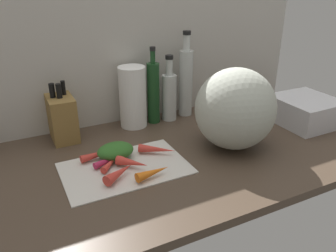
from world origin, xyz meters
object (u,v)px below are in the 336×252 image
object	(u,v)px
knife_block	(62,117)
paper_towel_roll	(133,97)
carrot_3	(153,172)
dish_rack	(305,111)
bottle_0	(153,92)
bottle_1	(169,95)
carrot_4	(119,173)
bottle_2	(186,81)
carrot_6	(157,149)
winter_squash	(235,109)
carrot_0	(115,157)
carrot_2	(132,163)
carrot_5	(104,153)
cutting_board	(125,168)
carrot_1	(111,163)

from	to	relation	value
knife_block	paper_towel_roll	size ratio (longest dim) A/B	0.89
carrot_3	dish_rack	distance (cm)	78.91
bottle_0	bottle_1	xyz separation A→B (cm)	(7.40, -0.43, -2.37)
carrot_4	bottle_1	bearing A→B (deg)	45.53
paper_towel_roll	bottle_2	world-z (taller)	bottle_2
carrot_6	bottle_1	xyz separation A→B (cm)	(19.06, 28.02, 9.07)
winter_squash	bottle_2	size ratio (longest dim) A/B	0.79
winter_squash	bottle_1	distance (cm)	35.61
carrot_0	carrot_6	world-z (taller)	carrot_6
winter_squash	paper_towel_roll	bearing A→B (deg)	127.43
winter_squash	bottle_0	distance (cm)	38.55
bottle_0	bottle_2	distance (cm)	16.98
carrot_2	winter_squash	distance (cm)	42.19
carrot_5	bottle_2	size ratio (longest dim) A/B	0.45
carrot_4	bottle_1	world-z (taller)	bottle_1
carrot_2	paper_towel_roll	distance (cm)	37.82
cutting_board	knife_block	bearing A→B (deg)	112.31
carrot_0	paper_towel_roll	xyz separation A→B (cm)	(17.27, 26.62, 10.97)
carrot_0	carrot_2	distance (cm)	7.93
carrot_4	winter_squash	bearing A→B (deg)	3.80
carrot_4	bottle_2	bearing A→B (deg)	40.48
carrot_2	paper_towel_roll	size ratio (longest dim) A/B	0.43
carrot_6	winter_squash	bearing A→B (deg)	-11.80
knife_block	dish_rack	distance (cm)	102.55
carrot_5	paper_towel_roll	distance (cm)	31.69
carrot_6	paper_towel_roll	bearing A→B (deg)	85.46
bottle_0	bottle_1	bearing A→B (deg)	-3.34
carrot_2	winter_squash	size ratio (longest dim) A/B	0.37
cutting_board	bottle_1	size ratio (longest dim) A/B	1.44
carrot_2	bottle_1	distance (cm)	45.81
bottle_0	carrot_1	bearing A→B (deg)	-134.45
carrot_0	carrot_5	distance (cm)	5.21
carrot_5	carrot_6	bearing A→B (deg)	-20.29
cutting_board	carrot_3	world-z (taller)	carrot_3
winter_squash	bottle_1	world-z (taller)	winter_squash
carrot_3	bottle_2	size ratio (longest dim) A/B	0.31
bottle_1	dish_rack	xyz separation A→B (cm)	(51.33, -30.15, -5.83)
carrot_5	bottle_1	world-z (taller)	bottle_1
bottle_1	dish_rack	size ratio (longest dim) A/B	1.15
knife_block	bottle_2	bearing A→B (deg)	0.44
carrot_6	winter_squash	world-z (taller)	winter_squash
carrot_3	carrot_5	world-z (taller)	carrot_3
carrot_6	bottle_0	size ratio (longest dim) A/B	0.40
carrot_6	carrot_4	bearing A→B (deg)	-152.37
carrot_0	winter_squash	distance (cm)	46.47
knife_block	bottle_0	bearing A→B (deg)	-1.62
carrot_2	carrot_6	size ratio (longest dim) A/B	0.84
paper_towel_roll	carrot_0	bearing A→B (deg)	-122.97
bottle_0	bottle_2	bearing A→B (deg)	5.21
carrot_1	knife_block	distance (cm)	33.05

